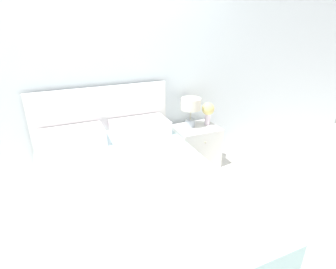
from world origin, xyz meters
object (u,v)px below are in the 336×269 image
Objects in this scene: bed at (129,199)px; table_lamp at (191,107)px; nightstand at (196,146)px; flower_vase at (208,111)px.

table_lamp is (0.99, 0.81, 0.45)m from bed.
table_lamp is at bearing 134.20° from nightstand.
table_lamp is 1.26× the size of flower_vase.
nightstand is (1.05, 0.76, -0.05)m from bed.
nightstand is at bearing -170.18° from flower_vase.
flower_vase is (0.22, -0.03, -0.07)m from table_lamp.
nightstand is at bearing -45.80° from table_lamp.
bed is at bearing -147.20° from flower_vase.
bed reaches higher than table_lamp.
table_lamp reaches higher than nightstand.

